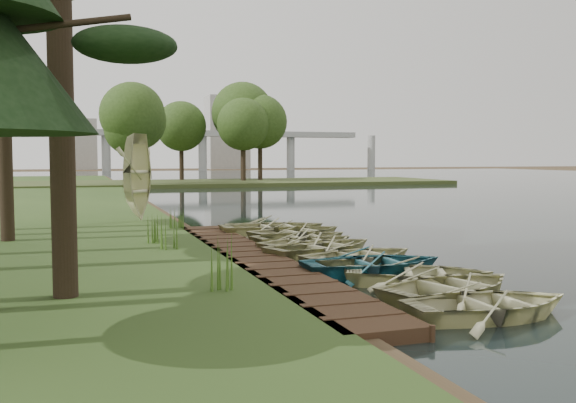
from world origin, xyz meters
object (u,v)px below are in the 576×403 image
object	(u,v)px
rowboat_1	(452,283)
boardwalk	(255,261)
stored_rowboat	(139,212)
rowboat_0	(491,300)
rowboat_2	(418,270)

from	to	relation	value
rowboat_1	boardwalk	bearing A→B (deg)	10.65
boardwalk	stored_rowboat	size ratio (longest dim) A/B	4.32
rowboat_0	stored_rowboat	distance (m)	18.45
boardwalk	stored_rowboat	world-z (taller)	stored_rowboat
rowboat_0	stored_rowboat	xyz separation A→B (m)	(-4.65, 17.86, 0.29)
rowboat_2	stored_rowboat	world-z (taller)	stored_rowboat
boardwalk	rowboat_0	distance (m)	7.46
rowboat_0	rowboat_2	distance (m)	3.10
rowboat_1	stored_rowboat	size ratio (longest dim) A/B	0.95
rowboat_0	boardwalk	bearing A→B (deg)	21.28
stored_rowboat	boardwalk	bearing A→B (deg)	-133.75
stored_rowboat	rowboat_0	bearing A→B (deg)	-129.95
rowboat_1	rowboat_2	distance (m)	1.55
rowboat_2	rowboat_0	bearing A→B (deg)	-160.48
rowboat_1	stored_rowboat	bearing A→B (deg)	0.33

